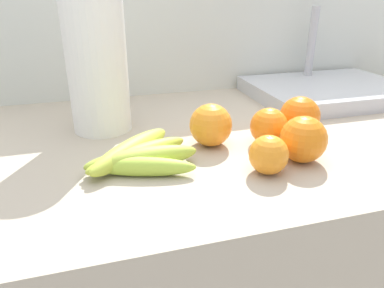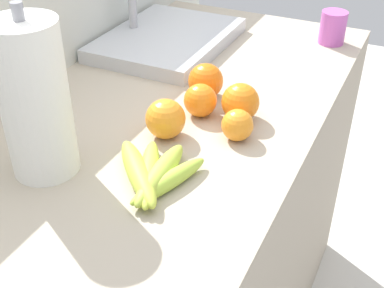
% 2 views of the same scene
% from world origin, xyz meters
% --- Properties ---
extents(wall_back, '(1.94, 0.06, 1.30)m').
position_xyz_m(wall_back, '(0.00, 0.37, 0.65)').
color(wall_back, silver).
rests_on(wall_back, ground).
extents(banana_bunch, '(0.20, 0.19, 0.04)m').
position_xyz_m(banana_bunch, '(-0.18, -0.11, 0.93)').
color(banana_bunch, '#A9CA3F').
rests_on(banana_bunch, counter).
extents(orange_back_right, '(0.07, 0.07, 0.07)m').
position_xyz_m(orange_back_right, '(0.02, -0.19, 0.94)').
color(orange_back_right, orange).
rests_on(orange_back_right, counter).
extents(orange_right, '(0.08, 0.08, 0.08)m').
position_xyz_m(orange_right, '(0.16, -0.06, 0.95)').
color(orange_right, orange).
rests_on(orange_right, counter).
extents(orange_far_right, '(0.07, 0.07, 0.07)m').
position_xyz_m(orange_far_right, '(0.08, -0.08, 0.95)').
color(orange_far_right, orange).
rests_on(orange_far_right, counter).
extents(orange_back_left, '(0.08, 0.08, 0.08)m').
position_xyz_m(orange_back_left, '(-0.03, -0.05, 0.95)').
color(orange_back_left, orange).
rests_on(orange_back_left, counter).
extents(orange_front, '(0.08, 0.08, 0.08)m').
position_xyz_m(orange_front, '(0.10, -0.17, 0.95)').
color(orange_front, orange).
rests_on(orange_front, counter).
extents(paper_towel_roll, '(0.12, 0.12, 0.32)m').
position_xyz_m(paper_towel_roll, '(-0.23, 0.10, 1.06)').
color(paper_towel_roll, white).
rests_on(paper_towel_roll, counter).
extents(sink_basin, '(0.42, 0.32, 0.24)m').
position_xyz_m(sink_basin, '(0.39, 0.17, 0.93)').
color(sink_basin, '#B7BABF').
rests_on(sink_basin, counter).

